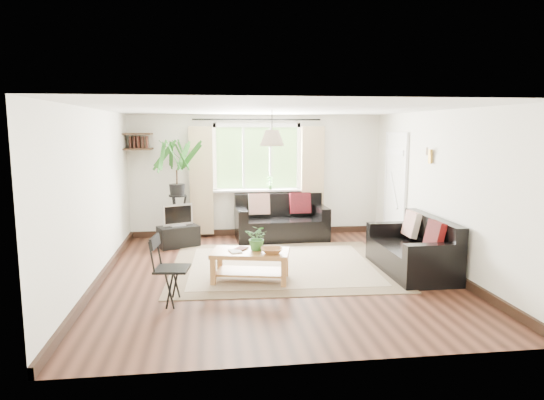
{
  "coord_description": "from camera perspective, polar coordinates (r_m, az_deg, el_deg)",
  "views": [
    {
      "loc": [
        -0.93,
        -6.83,
        2.13
      ],
      "look_at": [
        0.0,
        0.4,
        1.05
      ],
      "focal_mm": 32.0,
      "sensor_mm": 36.0,
      "label": 1
    }
  ],
  "objects": [
    {
      "name": "bowl",
      "position": [
        6.67,
        -0.01,
        -5.96
      ],
      "size": [
        0.33,
        0.33,
        0.08
      ],
      "primitive_type": "imported",
      "rotation": [
        0.0,
        0.0,
        -0.09
      ],
      "color": "#986234",
      "rests_on": "coffee_table"
    },
    {
      "name": "tv",
      "position": [
        8.9,
        -11.03,
        -1.71
      ],
      "size": [
        0.57,
        0.37,
        0.42
      ],
      "primitive_type": null,
      "rotation": [
        0.0,
        0.0,
        0.39
      ],
      "color": "#A5A5AA",
      "rests_on": "tv_stand"
    },
    {
      "name": "rug",
      "position": [
        7.64,
        1.09,
        -7.68
      ],
      "size": [
        3.49,
        3.03,
        0.02
      ],
      "primitive_type": "cube",
      "rotation": [
        0.0,
        0.0,
        -0.04
      ],
      "color": "#BAAD90",
      "rests_on": "floor"
    },
    {
      "name": "folding_chair",
      "position": [
        6.08,
        -11.65,
        -8.07
      ],
      "size": [
        0.49,
        0.49,
        0.85
      ],
      "primitive_type": null,
      "rotation": [
        0.0,
        0.0,
        1.44
      ],
      "color": "black",
      "rests_on": "floor"
    },
    {
      "name": "wall_left",
      "position": [
        7.07,
        -20.08,
        0.35
      ],
      "size": [
        0.02,
        5.5,
        2.4
      ],
      "primitive_type": "cube",
      "color": "silver",
      "rests_on": "floor"
    },
    {
      "name": "wall_right",
      "position": [
        7.7,
        19.18,
        1.02
      ],
      "size": [
        0.02,
        5.5,
        2.4
      ],
      "primitive_type": "cube",
      "color": "silver",
      "rests_on": "floor"
    },
    {
      "name": "sill_plant",
      "position": [
        9.6,
        -0.22,
        2.05
      ],
      "size": [
        0.14,
        0.1,
        0.27
      ],
      "primitive_type": "imported",
      "color": "#2D6023",
      "rests_on": "window"
    },
    {
      "name": "window",
      "position": [
        9.61,
        -1.76,
        4.96
      ],
      "size": [
        2.5,
        0.16,
        2.16
      ],
      "primitive_type": null,
      "color": "white",
      "rests_on": "wall_back"
    },
    {
      "name": "door",
      "position": [
        9.26,
        14.29,
        1.15
      ],
      "size": [
        0.06,
        0.96,
        2.06
      ],
      "primitive_type": "cube",
      "color": "silver",
      "rests_on": "wall_right"
    },
    {
      "name": "coffee_table",
      "position": [
        6.86,
        -2.55,
        -7.77
      ],
      "size": [
        1.17,
        0.8,
        0.44
      ],
      "primitive_type": null,
      "rotation": [
        0.0,
        0.0,
        -0.22
      ],
      "color": "olive",
      "rests_on": "floor"
    },
    {
      "name": "ceiling",
      "position": [
        6.9,
        0.43,
        10.66
      ],
      "size": [
        5.5,
        5.5,
        0.0
      ],
      "primitive_type": "plane",
      "rotation": [
        3.14,
        0.0,
        0.0
      ],
      "color": "white",
      "rests_on": "floor"
    },
    {
      "name": "tv_stand",
      "position": [
        8.97,
        -10.95,
        -4.22
      ],
      "size": [
        0.8,
        0.64,
        0.38
      ],
      "primitive_type": "cube",
      "rotation": [
        0.0,
        0.0,
        0.39
      ],
      "color": "black",
      "rests_on": "floor"
    },
    {
      "name": "pendant_lamp",
      "position": [
        7.29,
        -0.0,
        7.79
      ],
      "size": [
        0.36,
        0.36,
        0.54
      ],
      "primitive_type": null,
      "color": "beige",
      "rests_on": "ceiling"
    },
    {
      "name": "corner_shelf",
      "position": [
        9.43,
        -15.48,
        6.66
      ],
      "size": [
        0.5,
        0.5,
        0.34
      ],
      "primitive_type": null,
      "color": "black",
      "rests_on": "wall_back"
    },
    {
      "name": "book_b",
      "position": [
        6.94,
        -4.19,
        -5.64
      ],
      "size": [
        0.23,
        0.25,
        0.02
      ],
      "primitive_type": "imported",
      "rotation": [
        0.0,
        0.0,
        -0.54
      ],
      "color": "#592823",
      "rests_on": "coffee_table"
    },
    {
      "name": "floor",
      "position": [
        7.22,
        0.41,
        -8.74
      ],
      "size": [
        5.5,
        5.5,
        0.0
      ],
      "primitive_type": "plane",
      "color": "black",
      "rests_on": "ground"
    },
    {
      "name": "wall_front",
      "position": [
        4.29,
        5.38,
        -4.14
      ],
      "size": [
        5.0,
        0.02,
        2.4
      ],
      "primitive_type": "cube",
      "color": "silver",
      "rests_on": "floor"
    },
    {
      "name": "wall_sconce",
      "position": [
        7.9,
        17.94,
        5.18
      ],
      "size": [
        0.12,
        0.12,
        0.28
      ],
      "primitive_type": null,
      "color": "beige",
      "rests_on": "wall_right"
    },
    {
      "name": "table_plant",
      "position": [
        6.79,
        -1.7,
        -4.45
      ],
      "size": [
        0.42,
        0.41,
        0.36
      ],
      "primitive_type": "imported",
      "rotation": [
        0.0,
        0.0,
        -0.5
      ],
      "color": "#336E2C",
      "rests_on": "coffee_table"
    },
    {
      "name": "sofa_back",
      "position": [
        9.35,
        1.11,
        -2.18
      ],
      "size": [
        1.77,
        0.93,
        0.82
      ],
      "primitive_type": null,
      "rotation": [
        0.0,
        0.0,
        0.03
      ],
      "color": "black",
      "rests_on": "floor"
    },
    {
      "name": "sofa_right",
      "position": [
        7.52,
        16.07,
        -5.26
      ],
      "size": [
        1.68,
        0.84,
        0.79
      ],
      "primitive_type": null,
      "rotation": [
        0.0,
        0.0,
        -1.57
      ],
      "color": "black",
      "rests_on": "floor"
    },
    {
      "name": "palm_stand",
      "position": [
        9.24,
        -11.08,
        1.05
      ],
      "size": [
        0.89,
        0.89,
        1.94
      ],
      "primitive_type": null,
      "rotation": [
        0.0,
        0.0,
        -0.21
      ],
      "color": "black",
      "rests_on": "floor"
    },
    {
      "name": "book_a",
      "position": [
        6.75,
        -4.97,
        -6.07
      ],
      "size": [
        0.2,
        0.24,
        0.02
      ],
      "primitive_type": "imported",
      "rotation": [
        0.0,
        0.0,
        0.23
      ],
      "color": "silver",
      "rests_on": "coffee_table"
    },
    {
      "name": "wall_back",
      "position": [
        9.67,
        -1.78,
        2.91
      ],
      "size": [
        5.0,
        0.02,
        2.4
      ],
      "primitive_type": "cube",
      "color": "silver",
      "rests_on": "floor"
    }
  ]
}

